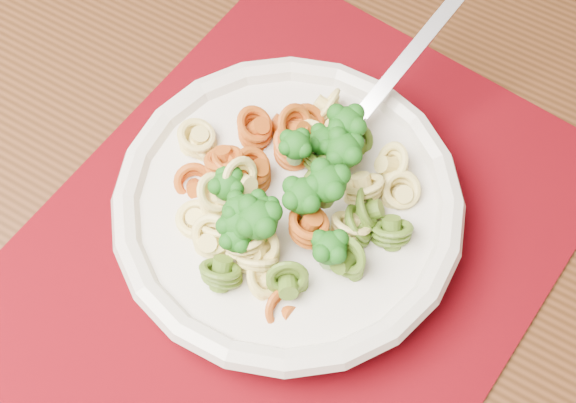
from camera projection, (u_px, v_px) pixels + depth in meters
dining_table at (206, 175)px, 0.71m from camera, size 1.70×1.45×0.70m
placemat at (287, 252)px, 0.58m from camera, size 0.52×0.46×0.00m
pasta_bowl at (288, 209)px, 0.56m from camera, size 0.25×0.25×0.05m
pasta_broccoli_heap at (288, 198)px, 0.55m from camera, size 0.21×0.21×0.06m
fork at (339, 142)px, 0.57m from camera, size 0.18×0.06×0.08m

